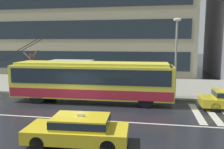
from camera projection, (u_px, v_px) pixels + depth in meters
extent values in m
plane|color=#202129|center=(70.00, 112.00, 14.87)|extent=(160.00, 160.00, 0.00)
cube|color=gray|center=(102.00, 85.00, 24.13)|extent=(80.00, 10.00, 0.14)
cube|color=beige|center=(197.00, 113.00, 14.73)|extent=(0.44, 4.40, 0.01)
cube|color=beige|center=(212.00, 114.00, 14.58)|extent=(0.44, 4.40, 0.01)
cube|color=silver|center=(63.00, 118.00, 13.70)|extent=(72.00, 0.14, 0.01)
cube|color=yellow|center=(92.00, 81.00, 17.38)|extent=(11.75, 2.81, 2.32)
cube|color=yellow|center=(91.00, 64.00, 17.21)|extent=(11.04, 2.54, 0.20)
cube|color=#1E2833|center=(92.00, 75.00, 17.32)|extent=(11.28, 2.83, 1.07)
cube|color=#AE2435|center=(92.00, 91.00, 17.48)|extent=(11.63, 2.84, 0.65)
cube|color=#1E2833|center=(173.00, 76.00, 16.44)|extent=(0.17, 2.24, 1.16)
cube|color=black|center=(171.00, 68.00, 16.38)|extent=(0.20, 1.94, 0.28)
cylinder|color=black|center=(32.00, 45.00, 18.08)|extent=(4.79, 0.17, 2.59)
cylinder|color=black|center=(28.00, 45.00, 17.39)|extent=(4.79, 0.17, 2.59)
cylinder|color=black|center=(146.00, 93.00, 18.02)|extent=(1.05, 0.32, 1.04)
cylinder|color=black|center=(146.00, 100.00, 15.82)|extent=(1.05, 0.32, 1.04)
cylinder|color=black|center=(50.00, 90.00, 19.19)|extent=(1.05, 0.32, 1.04)
cylinder|color=black|center=(37.00, 96.00, 16.99)|extent=(1.05, 0.32, 1.04)
cylinder|color=black|center=(210.00, 101.00, 16.41)|extent=(0.62, 0.20, 0.62)
cylinder|color=black|center=(215.00, 107.00, 14.92)|extent=(0.62, 0.20, 0.62)
cube|color=yellow|center=(77.00, 133.00, 10.19)|extent=(4.47, 2.03, 0.55)
cube|color=yellow|center=(81.00, 122.00, 10.10)|extent=(2.45, 1.67, 0.48)
cube|color=#1E2833|center=(81.00, 121.00, 10.09)|extent=(2.49, 1.69, 0.31)
cube|color=silver|center=(81.00, 115.00, 10.05)|extent=(0.29, 0.18, 0.12)
cylinder|color=black|center=(37.00, 143.00, 9.60)|extent=(0.63, 0.24, 0.62)
cylinder|color=black|center=(52.00, 129.00, 11.16)|extent=(0.63, 0.24, 0.62)
cylinder|color=black|center=(108.00, 147.00, 9.26)|extent=(0.63, 0.24, 0.62)
cylinder|color=black|center=(112.00, 132.00, 10.82)|extent=(0.63, 0.24, 0.62)
cylinder|color=gray|center=(89.00, 77.00, 20.52)|extent=(0.08, 0.08, 2.56)
cylinder|color=gray|center=(50.00, 76.00, 21.13)|extent=(0.08, 0.08, 2.56)
cylinder|color=gray|center=(93.00, 74.00, 21.93)|extent=(0.08, 0.08, 2.56)
cylinder|color=gray|center=(57.00, 74.00, 22.54)|extent=(0.08, 0.08, 2.56)
cube|color=#99ADB2|center=(75.00, 73.00, 22.23)|extent=(3.35, 0.04, 2.05)
cube|color=#B2B2B7|center=(72.00, 61.00, 21.35)|extent=(3.82, 1.76, 0.08)
cube|color=brown|center=(74.00, 83.00, 22.00)|extent=(2.47, 0.36, 0.08)
cylinder|color=black|center=(62.00, 88.00, 20.06)|extent=(0.14, 0.14, 0.85)
cylinder|color=black|center=(61.00, 87.00, 20.19)|extent=(0.14, 0.14, 0.85)
cylinder|color=#515546|center=(61.00, 79.00, 20.03)|extent=(0.51, 0.51, 0.59)
sphere|color=#DDB475|center=(61.00, 74.00, 19.98)|extent=(0.22, 0.22, 0.22)
cylinder|color=#2D2E52|center=(72.00, 84.00, 21.88)|extent=(0.14, 0.14, 0.82)
cylinder|color=#2D2E52|center=(71.00, 84.00, 21.98)|extent=(0.14, 0.14, 0.82)
cylinder|color=#454327|center=(71.00, 76.00, 21.84)|extent=(0.48, 0.48, 0.57)
sphere|color=#C6AE90|center=(71.00, 72.00, 21.78)|extent=(0.21, 0.21, 0.21)
cone|color=black|center=(72.00, 69.00, 21.67)|extent=(0.93, 0.93, 0.25)
cylinder|color=#333333|center=(72.00, 75.00, 21.74)|extent=(0.02, 0.02, 0.74)
cylinder|color=black|center=(112.00, 88.00, 20.00)|extent=(0.14, 0.14, 0.88)
cylinder|color=black|center=(112.00, 88.00, 19.85)|extent=(0.14, 0.14, 0.88)
cylinder|color=maroon|center=(112.00, 79.00, 19.83)|extent=(0.38, 0.38, 0.58)
sphere|color=tan|center=(112.00, 75.00, 19.77)|extent=(0.22, 0.22, 0.22)
cone|color=black|center=(112.00, 71.00, 19.62)|extent=(1.17, 1.17, 0.25)
cylinder|color=#333333|center=(112.00, 77.00, 19.68)|extent=(0.02, 0.02, 0.74)
cylinder|color=navy|center=(145.00, 85.00, 21.13)|extent=(0.14, 0.14, 0.81)
cylinder|color=navy|center=(145.00, 86.00, 20.97)|extent=(0.14, 0.14, 0.81)
cylinder|color=gray|center=(145.00, 78.00, 20.95)|extent=(0.40, 0.40, 0.60)
sphere|color=tan|center=(145.00, 73.00, 20.90)|extent=(0.22, 0.22, 0.22)
cone|color=gold|center=(145.00, 70.00, 20.74)|extent=(1.33, 1.33, 0.30)
cylinder|color=#333333|center=(145.00, 76.00, 20.81)|extent=(0.02, 0.02, 0.76)
cylinder|color=gray|center=(176.00, 60.00, 18.11)|extent=(0.16, 0.16, 5.81)
ellipsoid|color=silver|center=(177.00, 20.00, 17.69)|extent=(0.60, 0.32, 0.24)
cylinder|color=brown|center=(32.00, 70.00, 22.99)|extent=(0.31, 0.31, 3.08)
cylinder|color=brown|center=(33.00, 57.00, 23.48)|extent=(0.41, 1.39, 0.85)
cylinder|color=brown|center=(37.00, 66.00, 23.07)|extent=(1.04, 0.61, 0.63)
cylinder|color=brown|center=(27.00, 56.00, 23.05)|extent=(1.09, 0.49, 0.81)
cylinder|color=brown|center=(35.00, 54.00, 22.55)|extent=(1.05, 0.47, 0.81)
cylinder|color=brown|center=(31.00, 64.00, 22.41)|extent=(0.50, 1.06, 0.62)
cube|color=#1E2833|center=(87.00, 60.00, 29.74)|extent=(24.99, 0.06, 2.29)
cube|color=#1E2833|center=(87.00, 30.00, 29.22)|extent=(24.99, 0.06, 2.29)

